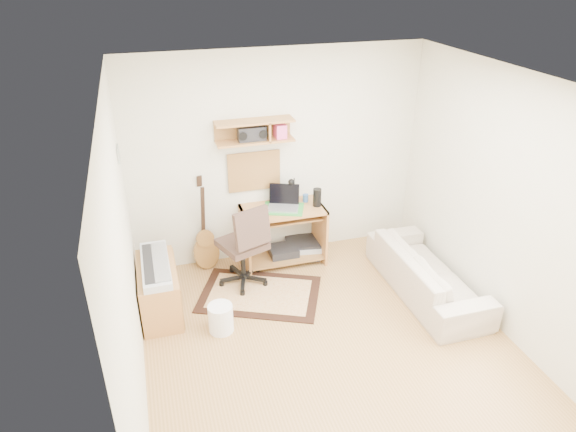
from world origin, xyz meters
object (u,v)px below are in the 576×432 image
object	(u,v)px
task_chair	(242,244)
printer	(304,248)
cabinet	(159,290)
sofa	(428,266)
desk	(283,235)

from	to	relation	value
task_chair	printer	distance (m)	1.08
cabinet	sofa	size ratio (longest dim) A/B	0.50
sofa	cabinet	bearing A→B (deg)	80.39
desk	sofa	world-z (taller)	desk
cabinet	sofa	xyz separation A→B (m)	(2.96, -0.50, 0.07)
cabinet	sofa	world-z (taller)	sofa
task_chair	cabinet	bearing A→B (deg)	175.04
cabinet	task_chair	bearing A→B (deg)	15.67
cabinet	printer	size ratio (longest dim) A/B	1.81
printer	sofa	bearing A→B (deg)	-38.45
desk	sofa	size ratio (longest dim) A/B	0.56
task_chair	printer	world-z (taller)	task_chair
desk	printer	world-z (taller)	desk
desk	sofa	bearing A→B (deg)	-38.34
cabinet	printer	xyz separation A→B (m)	(1.88, 0.69, -0.19)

